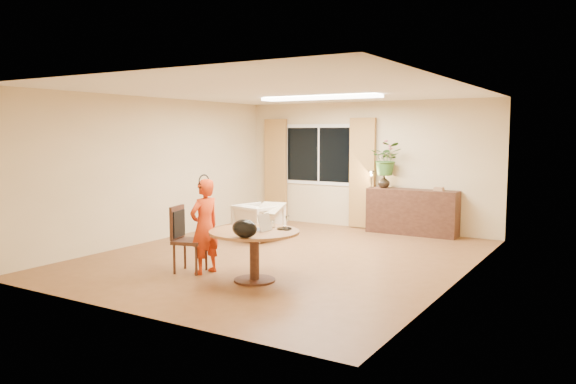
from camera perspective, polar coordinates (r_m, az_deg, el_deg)
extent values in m
plane|color=brown|center=(8.96, -0.47, -6.62)|extent=(6.50, 6.50, 0.00)
plane|color=white|center=(8.77, -0.49, 10.20)|extent=(6.50, 6.50, 0.00)
plane|color=tan|center=(11.65, 7.97, 2.70)|extent=(5.50, 0.00, 5.50)
plane|color=tan|center=(10.48, -13.39, 2.24)|extent=(0.00, 6.50, 6.50)
plane|color=tan|center=(7.69, 17.22, 0.82)|extent=(0.00, 6.50, 6.50)
cube|color=white|center=(12.11, 3.16, 3.82)|extent=(1.70, 0.02, 1.30)
cube|color=black|center=(12.09, 3.13, 3.82)|extent=(1.55, 0.01, 1.15)
cube|color=white|center=(12.09, 3.13, 3.82)|extent=(0.04, 0.01, 1.15)
cube|color=brown|center=(12.58, -1.24, 2.29)|extent=(0.55, 0.08, 2.25)
cube|color=brown|center=(11.59, 7.55, 1.93)|extent=(0.55, 0.08, 2.25)
cube|color=white|center=(9.80, 3.26, 9.54)|extent=(2.20, 0.35, 0.05)
cylinder|color=brown|center=(7.42, -3.44, -4.08)|extent=(1.19, 1.19, 0.04)
cylinder|color=black|center=(7.48, -3.43, -6.64)|extent=(0.13, 0.13, 0.64)
cylinder|color=black|center=(7.56, -3.41, -8.92)|extent=(0.55, 0.55, 0.03)
imported|color=red|center=(7.91, -8.47, -3.47)|extent=(0.53, 0.40, 1.33)
imported|color=beige|center=(10.31, -2.98, -3.06)|extent=(0.87, 0.89, 0.67)
cube|color=black|center=(11.13, 12.49, -1.99)|extent=(1.76, 0.43, 0.88)
imported|color=black|center=(11.27, 9.71, 1.05)|extent=(0.29, 0.29, 0.25)
imported|color=#296C28|center=(11.22, 10.00, 3.35)|extent=(0.70, 0.64, 0.66)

